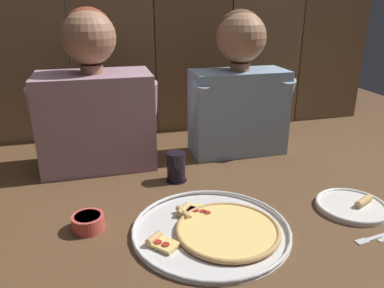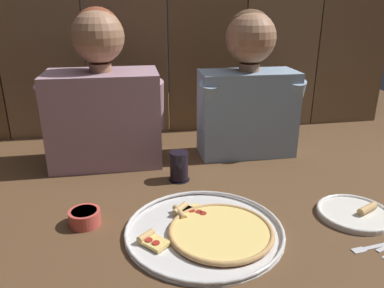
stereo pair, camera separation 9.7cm
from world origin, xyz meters
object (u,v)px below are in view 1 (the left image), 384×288
Objects in this scene: dinner_plate at (352,206)px; diner_left at (95,100)px; drinking_glass at (176,167)px; diner_right at (239,87)px; dipping_bowl at (88,222)px; pizza_tray at (217,229)px.

diner_left is (-0.74, 0.54, 0.25)m from dinner_plate.
diner_right is at bearing 34.88° from drinking_glass.
drinking_glass is 0.19× the size of diner_right.
diner_left is at bearing 143.85° from dinner_plate.
drinking_glass is (-0.48, 0.32, 0.04)m from dinner_plate.
dipping_bowl is 0.16× the size of diner_right.
dinner_plate is at bearing -6.07° from dipping_bowl.
pizza_tray is 4.89× the size of dipping_bowl.
drinking_glass is 0.39m from diner_left.
dipping_bowl is (-0.34, 0.10, 0.01)m from pizza_tray.
pizza_tray is 0.36m from dipping_bowl.
pizza_tray is at bearing -16.49° from dipping_bowl.
drinking_glass is 0.39m from dipping_bowl.
pizza_tray is 0.75× the size of diner_left.
diner_right reaches higher than dipping_bowl.
drinking_glass reaches higher than dipping_bowl.
drinking_glass is at bearing -145.12° from diner_right.
diner_right reaches higher than dinner_plate.
dinner_plate is 0.62m from diner_right.
dipping_bowl is 0.80m from diner_right.
drinking_glass is 0.18× the size of diner_left.
drinking_glass is (-0.04, 0.34, 0.04)m from pizza_tray.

